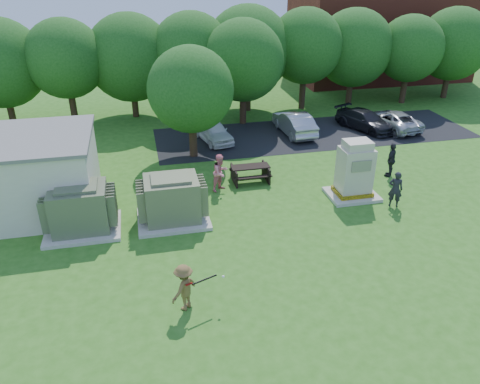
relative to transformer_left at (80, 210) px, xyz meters
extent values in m
plane|color=#2D6619|center=(6.50, -4.50, -0.97)|extent=(120.00, 120.00, 0.00)
cube|color=maroon|center=(24.50, 22.50, 3.03)|extent=(15.00, 8.00, 8.00)
cube|color=#232326|center=(13.50, 9.00, -0.96)|extent=(20.00, 6.00, 0.01)
cube|color=beige|center=(0.00, 0.00, -0.89)|extent=(3.00, 2.40, 0.15)
cube|color=#596347|center=(0.00, 0.00, 0.08)|extent=(2.20, 1.80, 1.80)
cube|color=#596347|center=(0.00, 0.00, 1.04)|extent=(1.60, 1.30, 0.12)
cube|color=#596347|center=(-1.27, 0.00, 0.11)|extent=(0.32, 1.50, 1.35)
cube|color=#596347|center=(1.27, 0.00, 0.11)|extent=(0.32, 1.50, 1.35)
cube|color=beige|center=(3.70, 0.00, -0.89)|extent=(3.00, 2.40, 0.15)
cube|color=#62694A|center=(3.70, 0.00, 0.08)|extent=(2.20, 1.80, 1.80)
cube|color=#62694A|center=(3.70, 0.00, 1.04)|extent=(1.60, 1.30, 0.12)
cube|color=#62694A|center=(2.43, 0.00, 0.11)|extent=(0.32, 1.50, 1.35)
cube|color=#62694A|center=(4.97, 0.00, 0.11)|extent=(0.32, 1.50, 1.35)
cube|color=beige|center=(12.10, 0.44, -0.89)|extent=(2.27, 1.86, 0.15)
cube|color=yellow|center=(12.10, 0.44, -0.72)|extent=(1.60, 1.29, 0.19)
cube|color=beige|center=(12.10, 0.44, 0.40)|extent=(1.44, 1.14, 2.06)
cube|color=beige|center=(12.10, 0.44, 1.61)|extent=(1.19, 0.93, 0.36)
cube|color=gray|center=(12.10, -0.16, 0.82)|extent=(0.93, 0.04, 0.52)
cube|color=black|center=(7.83, 3.10, -0.19)|extent=(1.90, 0.74, 0.06)
cube|color=black|center=(7.83, 3.68, -0.51)|extent=(1.90, 0.26, 0.05)
cube|color=black|center=(7.83, 2.52, -0.51)|extent=(1.90, 0.26, 0.05)
cube|color=black|center=(7.01, 3.10, -0.58)|extent=(0.08, 1.43, 0.78)
cube|color=black|center=(8.65, 3.10, -0.58)|extent=(0.08, 1.43, 0.78)
imported|color=brown|center=(3.54, -5.66, -0.15)|extent=(1.18, 1.17, 1.63)
imported|color=black|center=(13.51, -0.87, -0.12)|extent=(0.74, 0.65, 1.69)
imported|color=pink|center=(6.21, 2.44, -0.06)|extent=(1.13, 1.08, 1.83)
imported|color=#242329|center=(14.94, 2.13, -0.09)|extent=(1.02, 1.06, 1.77)
imported|color=white|center=(6.99, 9.09, -0.34)|extent=(2.27, 3.93, 1.26)
imported|color=#AEADB2|center=(12.18, 9.25, -0.26)|extent=(1.76, 4.37, 1.41)
imported|color=black|center=(16.93, 9.06, -0.36)|extent=(3.27, 4.55, 1.22)
imported|color=#BCBBC0|center=(18.69, 8.75, -0.37)|extent=(2.64, 4.56, 1.19)
cylinder|color=black|center=(4.20, -5.73, 0.10)|extent=(0.81, 0.36, 0.06)
cylinder|color=maroon|center=(3.69, -5.85, 0.10)|extent=(0.23, 0.14, 0.06)
sphere|color=white|center=(4.80, -5.67, 0.07)|extent=(0.09, 0.09, 0.09)
cylinder|color=#47301E|center=(-5.50, 14.90, 0.23)|extent=(0.44, 0.44, 2.40)
sphere|color=#235B1C|center=(-5.50, 14.90, 3.11)|extent=(5.60, 5.60, 5.60)
cylinder|color=#47301E|center=(-1.50, 14.30, 0.43)|extent=(0.44, 0.44, 2.80)
sphere|color=#235B1C|center=(-1.50, 14.30, 3.33)|extent=(5.00, 5.00, 5.00)
cylinder|color=#47301E|center=(2.50, 15.10, 0.18)|extent=(0.44, 0.44, 2.30)
sphere|color=#235B1C|center=(2.50, 15.10, 3.07)|extent=(5.80, 5.80, 5.80)
cylinder|color=#47301E|center=(6.50, 14.20, 0.38)|extent=(0.44, 0.44, 2.70)
sphere|color=#235B1C|center=(6.50, 14.20, 3.35)|extent=(5.40, 5.40, 5.40)
cylinder|color=#47301E|center=(10.50, 14.80, 0.28)|extent=(0.44, 0.44, 2.50)
sphere|color=#235B1C|center=(10.50, 14.80, 3.33)|extent=(6.00, 6.00, 6.00)
cylinder|color=#47301E|center=(14.50, 14.40, 0.48)|extent=(0.44, 0.44, 2.90)
sphere|color=#235B1C|center=(14.50, 14.40, 3.49)|extent=(5.20, 5.20, 5.20)
cylinder|color=#47301E|center=(18.50, 15.00, 0.23)|extent=(0.44, 0.44, 2.40)
sphere|color=#235B1C|center=(18.50, 15.00, 3.11)|extent=(5.60, 5.60, 5.60)
cylinder|color=#47301E|center=(22.50, 14.10, 0.33)|extent=(0.44, 0.44, 2.60)
sphere|color=#235B1C|center=(22.50, 14.10, 3.07)|extent=(4.80, 4.80, 4.80)
cylinder|color=#47301E|center=(26.50, 14.70, 0.28)|extent=(0.44, 0.44, 2.50)
sphere|color=#235B1C|center=(26.50, 14.70, 3.15)|extent=(5.40, 5.40, 5.40)
cylinder|color=#47301E|center=(5.50, 7.00, 0.23)|extent=(0.44, 0.44, 2.40)
sphere|color=#235B1C|center=(5.50, 7.00, 2.81)|extent=(4.60, 4.60, 4.60)
cylinder|color=#47301E|center=(9.50, 12.00, 0.33)|extent=(0.44, 0.44, 2.60)
sphere|color=#235B1C|center=(9.50, 12.00, 3.19)|extent=(5.20, 5.20, 5.20)
camera|label=1|loc=(2.70, -17.48, 9.18)|focal=35.00mm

